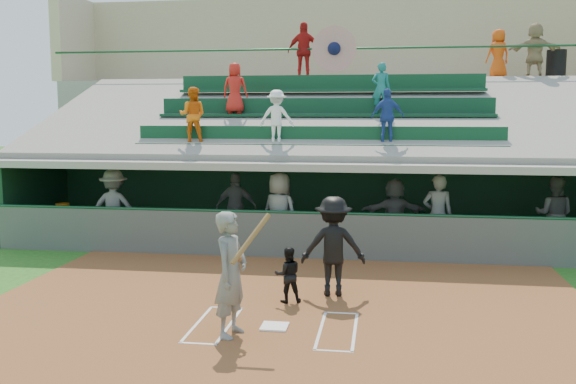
# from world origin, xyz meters

# --- Properties ---
(ground) EXTENTS (100.00, 100.00, 0.00)m
(ground) POSITION_xyz_m (0.00, 0.00, 0.00)
(ground) COLOR #225819
(ground) RESTS_ON ground
(dirt_slab) EXTENTS (11.00, 9.00, 0.02)m
(dirt_slab) POSITION_xyz_m (0.00, 0.50, 0.01)
(dirt_slab) COLOR brown
(dirt_slab) RESTS_ON ground
(home_plate) EXTENTS (0.43, 0.43, 0.03)m
(home_plate) POSITION_xyz_m (0.00, 0.00, 0.04)
(home_plate) COLOR white
(home_plate) RESTS_ON dirt_slab
(batters_box_chalk) EXTENTS (2.65, 1.85, 0.01)m
(batters_box_chalk) POSITION_xyz_m (0.00, 0.00, 0.02)
(batters_box_chalk) COLOR silver
(batters_box_chalk) RESTS_ON dirt_slab
(dugout_floor) EXTENTS (16.00, 3.50, 0.04)m
(dugout_floor) POSITION_xyz_m (0.00, 6.75, 0.02)
(dugout_floor) COLOR gray
(dugout_floor) RESTS_ON ground
(concourse_slab) EXTENTS (20.00, 3.00, 4.60)m
(concourse_slab) POSITION_xyz_m (0.00, 13.50, 2.30)
(concourse_slab) COLOR gray
(concourse_slab) RESTS_ON ground
(grandstand) EXTENTS (20.40, 10.40, 7.80)m
(grandstand) POSITION_xyz_m (-0.01, 10.51, 2.26)
(grandstand) COLOR #4F544F
(grandstand) RESTS_ON ground
(batter_at_plate) EXTENTS (0.94, 0.82, 1.96)m
(batter_at_plate) POSITION_xyz_m (-0.60, -0.46, 1.01)
(batter_at_plate) COLOR #5E615B
(batter_at_plate) RESTS_ON dirt_slab
(catcher) EXTENTS (0.59, 0.51, 1.03)m
(catcher) POSITION_xyz_m (0.01, 1.42, 0.53)
(catcher) COLOR black
(catcher) RESTS_ON dirt_slab
(home_umpire) EXTENTS (1.30, 0.84, 1.90)m
(home_umpire) POSITION_xyz_m (0.79, 2.02, 0.97)
(home_umpire) COLOR black
(home_umpire) RESTS_ON dirt_slab
(dugout_bench) EXTENTS (15.18, 2.90, 0.46)m
(dugout_bench) POSITION_xyz_m (-0.03, 8.13, 0.27)
(dugout_bench) COLOR brown
(dugout_bench) RESTS_ON dugout_floor
(white_table) EXTENTS (0.76, 0.58, 0.66)m
(white_table) POSITION_xyz_m (-6.73, 6.05, 0.37)
(white_table) COLOR silver
(white_table) RESTS_ON dugout_floor
(water_cooler) EXTENTS (0.37, 0.37, 0.37)m
(water_cooler) POSITION_xyz_m (-6.79, 5.99, 0.88)
(water_cooler) COLOR #C9630B
(water_cooler) RESTS_ON white_table
(dugout_player_a) EXTENTS (1.38, 0.93, 1.98)m
(dugout_player_a) POSITION_xyz_m (-5.22, 5.73, 1.03)
(dugout_player_a) COLOR #60625D
(dugout_player_a) RESTS_ON dugout_floor
(dugout_player_b) EXTENTS (1.11, 0.51, 1.85)m
(dugout_player_b) POSITION_xyz_m (-2.16, 6.59, 0.97)
(dugout_player_b) COLOR #5A5D58
(dugout_player_b) RESTS_ON dugout_floor
(dugout_player_c) EXTENTS (1.14, 0.98, 1.98)m
(dugout_player_c) POSITION_xyz_m (-0.81, 5.46, 1.03)
(dugout_player_c) COLOR #5E615C
(dugout_player_c) RESTS_ON dugout_floor
(dugout_player_d) EXTENTS (1.70, 0.72, 1.78)m
(dugout_player_d) POSITION_xyz_m (2.00, 6.49, 0.93)
(dugout_player_d) COLOR #595C57
(dugout_player_d) RESTS_ON dugout_floor
(dugout_player_e) EXTENTS (0.72, 0.48, 1.96)m
(dugout_player_e) POSITION_xyz_m (3.02, 5.72, 1.02)
(dugout_player_e) COLOR #5B5D58
(dugout_player_e) RESTS_ON dugout_floor
(dugout_player_f) EXTENTS (1.10, 0.97, 1.88)m
(dugout_player_f) POSITION_xyz_m (5.91, 6.53, 0.98)
(dugout_player_f) COLOR #51534E
(dugout_player_f) RESTS_ON dugout_floor
(trash_bin) EXTENTS (0.64, 0.64, 0.95)m
(trash_bin) POSITION_xyz_m (7.38, 13.00, 5.08)
(trash_bin) COLOR black
(trash_bin) RESTS_ON concourse_slab
(concourse_staff_a) EXTENTS (1.15, 0.53, 1.92)m
(concourse_staff_a) POSITION_xyz_m (-1.03, 12.10, 5.56)
(concourse_staff_a) COLOR #AD1613
(concourse_staff_a) RESTS_ON concourse_slab
(concourse_staff_b) EXTENTS (0.93, 0.76, 1.63)m
(concourse_staff_b) POSITION_xyz_m (5.43, 12.67, 5.42)
(concourse_staff_b) COLOR #DB490C
(concourse_staff_b) RESTS_ON concourse_slab
(concourse_staff_c) EXTENTS (1.67, 0.67, 1.76)m
(concourse_staff_c) POSITION_xyz_m (6.50, 12.24, 5.48)
(concourse_staff_c) COLOR tan
(concourse_staff_c) RESTS_ON concourse_slab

